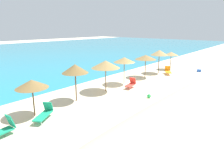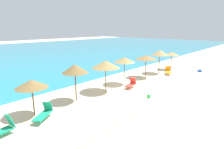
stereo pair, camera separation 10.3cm
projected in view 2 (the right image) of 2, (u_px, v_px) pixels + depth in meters
The scene contains 14 objects.
ground_plane at pixel (139, 90), 18.34m from camera, with size 160.00×160.00×0.00m, color beige.
beach_umbrella_1 at pixel (32, 84), 12.50m from camera, with size 2.08×2.08×2.46m.
beach_umbrella_2 at pixel (75, 69), 14.98m from camera, with size 2.06×2.06×2.97m.
beach_umbrella_3 at pixel (106, 64), 17.35m from camera, with size 2.56×2.56×2.85m.
beach_umbrella_4 at pixel (124, 60), 19.63m from camera, with size 2.18×2.18×2.78m.
beach_umbrella_5 at pixel (146, 57), 22.31m from camera, with size 2.45×2.45×2.65m.
beach_umbrella_6 at pixel (160, 53), 24.34m from camera, with size 2.18×2.18×2.98m.
beach_umbrella_7 at pixel (172, 54), 26.68m from camera, with size 1.99×1.99×2.44m.
lounge_chair_0 at pixel (168, 71), 24.31m from camera, with size 1.63×1.38×0.97m.
lounge_chair_1 at pixel (44, 113), 12.38m from camera, with size 1.74×1.39×0.98m.
lounge_chair_2 at pixel (4, 128), 10.48m from camera, with size 1.39×0.74×1.08m.
lounge_chair_3 at pixel (131, 84), 18.77m from camera, with size 1.41×0.80×0.96m.
beach_ball at pixel (149, 96), 16.13m from camera, with size 0.34×0.34×0.34m, color green.
cooler_box at pixel (200, 71), 25.60m from camera, with size 0.47×0.38×0.32m, color blue.
Camera 2 is at (-14.94, -9.45, 5.70)m, focal length 31.17 mm.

